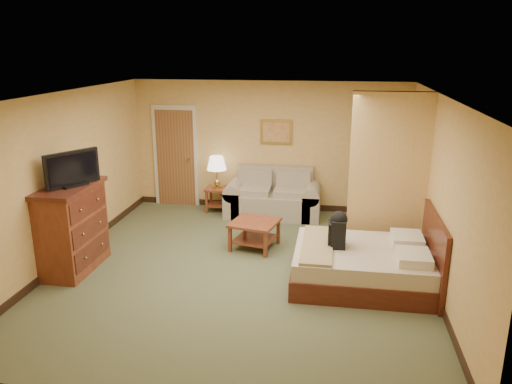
% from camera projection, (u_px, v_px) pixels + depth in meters
% --- Properties ---
extents(floor, '(6.00, 6.00, 0.00)m').
position_uv_depth(floor, '(242.00, 269.00, 7.55)').
color(floor, '#53593A').
rests_on(floor, ground).
extents(ceiling, '(6.00, 6.00, 0.00)m').
position_uv_depth(ceiling, '(240.00, 95.00, 6.81)').
color(ceiling, white).
rests_on(ceiling, back_wall).
extents(back_wall, '(5.50, 0.02, 2.60)m').
position_uv_depth(back_wall, '(269.00, 147.00, 10.02)').
color(back_wall, tan).
rests_on(back_wall, floor).
extents(left_wall, '(0.02, 6.00, 2.60)m').
position_uv_depth(left_wall, '(64.00, 179.00, 7.60)').
color(left_wall, tan).
rests_on(left_wall, floor).
extents(right_wall, '(0.02, 6.00, 2.60)m').
position_uv_depth(right_wall, '(440.00, 195.00, 6.76)').
color(right_wall, tan).
rests_on(right_wall, floor).
extents(partition, '(1.20, 0.15, 2.60)m').
position_uv_depth(partition, '(388.00, 176.00, 7.73)').
color(partition, tan).
rests_on(partition, floor).
extents(door, '(0.94, 0.16, 2.10)m').
position_uv_depth(door, '(176.00, 157.00, 10.36)').
color(door, beige).
rests_on(door, floor).
extents(baseboard, '(5.50, 0.02, 0.12)m').
position_uv_depth(baseboard, '(268.00, 205.00, 10.36)').
color(baseboard, black).
rests_on(baseboard, floor).
extents(loveseat, '(1.85, 0.86, 0.94)m').
position_uv_depth(loveseat, '(273.00, 200.00, 9.88)').
color(loveseat, tan).
rests_on(loveseat, floor).
extents(side_table, '(0.45, 0.45, 0.49)m').
position_uv_depth(side_table, '(217.00, 196.00, 10.12)').
color(side_table, maroon).
rests_on(side_table, floor).
extents(table_lamp, '(0.39, 0.39, 0.65)m').
position_uv_depth(table_lamp, '(217.00, 164.00, 9.93)').
color(table_lamp, '#B08F40').
rests_on(table_lamp, side_table).
extents(coffee_table, '(0.86, 0.86, 0.46)m').
position_uv_depth(coffee_table, '(255.00, 229.00, 8.26)').
color(coffee_table, maroon).
rests_on(coffee_table, floor).
extents(wall_picture, '(0.64, 0.04, 0.50)m').
position_uv_depth(wall_picture, '(276.00, 132.00, 9.89)').
color(wall_picture, '#B78E3F').
rests_on(wall_picture, back_wall).
extents(dresser, '(0.64, 1.23, 1.31)m').
position_uv_depth(dresser, '(72.00, 228.00, 7.37)').
color(dresser, maroon).
rests_on(dresser, floor).
extents(tv, '(0.47, 0.75, 0.51)m').
position_uv_depth(tv, '(72.00, 170.00, 7.11)').
color(tv, black).
rests_on(tv, dresser).
extents(bed, '(1.95, 1.62, 1.05)m').
position_uv_depth(bed, '(366.00, 264.00, 7.03)').
color(bed, '#461910').
rests_on(bed, floor).
extents(backpack, '(0.24, 0.31, 0.52)m').
position_uv_depth(backpack, '(339.00, 228.00, 6.99)').
color(backpack, black).
rests_on(backpack, bed).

